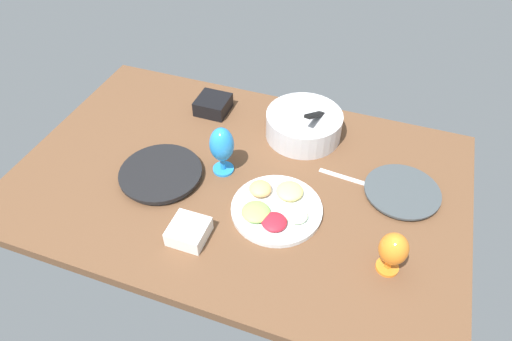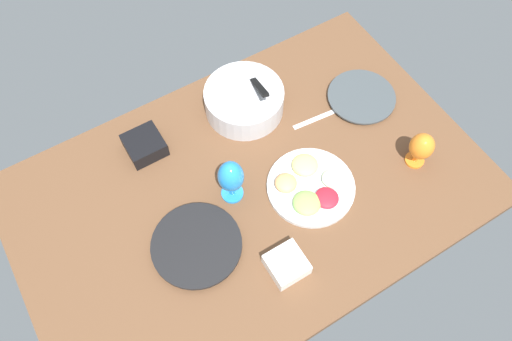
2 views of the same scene
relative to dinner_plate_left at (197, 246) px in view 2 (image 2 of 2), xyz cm
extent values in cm
cube|color=brown|center=(26.01, 9.57, -3.58)|extent=(160.00, 104.00, 4.00)
cylinder|color=#4C4C51|center=(0.00, 0.00, -0.63)|extent=(27.17, 27.17, 1.90)
cylinder|color=black|center=(0.00, 0.00, 0.89)|extent=(29.54, 29.54, 1.14)
cylinder|color=silver|center=(82.30, 20.73, -0.95)|extent=(23.97, 23.97, 1.28)
cylinder|color=#3E4549|center=(82.30, 20.73, 0.07)|extent=(26.06, 26.06, 0.77)
cylinder|color=silver|center=(41.56, 40.01, 3.52)|extent=(29.47, 29.47, 10.21)
cylinder|color=white|center=(41.56, 40.01, 6.58)|extent=(26.53, 26.53, 1.84)
cube|color=black|center=(46.72, 40.01, 10.09)|extent=(6.68, 21.43, 12.13)
cylinder|color=silver|center=(43.87, -1.17, -0.68)|extent=(30.52, 30.52, 1.80)
ellipsoid|color=beige|center=(51.25, -3.11, 1.33)|extent=(7.31, 7.31, 2.23)
ellipsoid|color=#F9E072|center=(46.10, 6.04, 1.73)|extent=(9.24, 9.24, 3.03)
ellipsoid|color=#F2A566|center=(36.42, 3.45, 2.04)|extent=(7.66, 7.66, 3.64)
ellipsoid|color=#8CC659|center=(38.39, -6.41, 1.63)|extent=(9.45, 9.45, 2.83)
ellipsoid|color=red|center=(45.26, -8.25, 1.45)|extent=(8.23, 8.23, 2.47)
cylinder|color=orange|center=(81.78, -11.31, -1.08)|extent=(6.85, 6.85, 1.00)
cylinder|color=orange|center=(81.78, -11.31, 1.15)|extent=(2.00, 2.00, 3.47)
ellipsoid|color=orange|center=(81.78, -11.31, 8.15)|extent=(8.51, 8.51, 10.54)
cylinder|color=#2488E0|center=(19.56, 10.99, -1.08)|extent=(7.67, 7.67, 1.00)
cylinder|color=#2488E0|center=(19.56, 10.99, 1.73)|extent=(2.00, 2.00, 4.62)
ellipsoid|color=#2488E0|center=(19.56, 10.99, 10.80)|extent=(8.70, 8.70, 13.53)
cube|color=white|center=(21.13, -20.67, 1.10)|extent=(11.58, 11.58, 5.37)
cube|color=#F9E072|center=(21.13, -20.67, 2.82)|extent=(9.49, 9.49, 1.72)
cube|color=black|center=(1.75, 42.77, 1.51)|extent=(12.97, 12.97, 6.19)
cube|color=tan|center=(1.75, 42.77, 3.49)|extent=(10.63, 10.63, 1.98)
cube|color=silver|center=(61.65, 21.99, -1.28)|extent=(18.09, 3.43, 0.60)
camera|label=1|loc=(70.47, -95.84, 113.53)|focal=31.61mm
camera|label=2|loc=(-13.66, -59.39, 151.93)|focal=34.97mm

